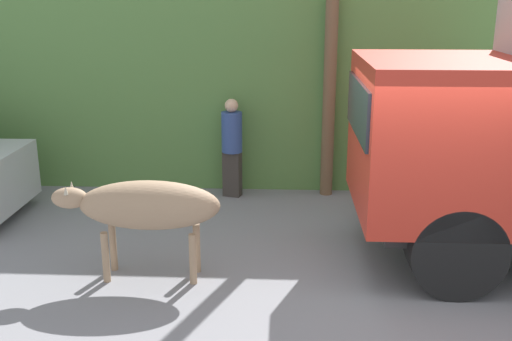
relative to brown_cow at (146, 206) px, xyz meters
name	(u,v)px	position (x,y,z in m)	size (l,w,h in m)	color
ground_plane	(404,280)	(3.19, 0.05, -0.94)	(60.00, 60.00, 0.00)	gray
hillside_embankment	(356,75)	(3.19, 6.07, 0.81)	(32.00, 5.03, 3.50)	#568442
building_backdrop	(90,92)	(-2.22, 4.97, 0.60)	(5.36, 2.70, 3.04)	#B2BCAD
brown_cow	(146,206)	(0.00, 0.00, 0.00)	(2.08, 0.61, 1.26)	#9E7F60
pedestrian_on_hill	(232,144)	(0.78, 3.18, 0.01)	(0.44, 0.44, 1.72)	#38332D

